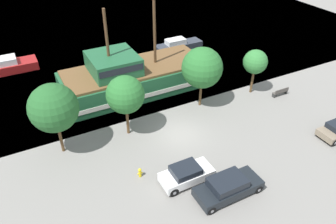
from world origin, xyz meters
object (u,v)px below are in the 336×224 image
at_px(moored_boat_outer, 10,66).
at_px(pirate_ship, 134,76).
at_px(bench_promenade_east, 281,92).
at_px(parked_car_curb_mid, 228,187).
at_px(parked_car_curb_front, 186,174).
at_px(moored_boat_dockside, 178,45).
at_px(fire_hydrant, 140,172).

bearing_deg(moored_boat_outer, pirate_ship, -43.82).
bearing_deg(bench_promenade_east, pirate_ship, 147.71).
bearing_deg(pirate_ship, bench_promenade_east, -32.29).
bearing_deg(parked_car_curb_mid, moored_boat_outer, 112.63).
height_order(pirate_ship, parked_car_curb_front, pirate_ship).
xyz_separation_m(moored_boat_dockside, moored_boat_outer, (-20.26, 3.75, 0.06)).
bearing_deg(moored_boat_outer, moored_boat_dockside, -10.50).
relative_size(parked_car_curb_mid, bench_promenade_east, 2.71).
relative_size(pirate_ship, parked_car_curb_front, 4.25).
distance_m(moored_boat_dockside, moored_boat_outer, 20.60).
bearing_deg(fire_hydrant, moored_boat_dockside, 54.11).
relative_size(parked_car_curb_front, fire_hydrant, 5.07).
xyz_separation_m(moored_boat_dockside, parked_car_curb_front, (-10.91, -20.94, 0.12)).
relative_size(moored_boat_dockside, bench_promenade_east, 3.56).
distance_m(moored_boat_outer, fire_hydrant, 23.61).
relative_size(moored_boat_outer, parked_car_curb_mid, 1.20).
xyz_separation_m(pirate_ship, parked_car_curb_front, (-1.84, -13.95, -0.91)).
height_order(parked_car_curb_mid, bench_promenade_east, parked_car_curb_mid).
xyz_separation_m(fire_hydrant, bench_promenade_east, (17.41, 3.86, 0.03)).
xyz_separation_m(moored_boat_dockside, bench_promenade_east, (3.72, -15.06, -0.16)).
bearing_deg(parked_car_curb_front, moored_boat_dockside, 62.48).
bearing_deg(parked_car_curb_front, bench_promenade_east, 21.88).
relative_size(moored_boat_dockside, parked_car_curb_front, 1.63).
relative_size(moored_boat_dockside, parked_car_curb_mid, 1.31).
relative_size(moored_boat_outer, parked_car_curb_front, 1.49).
height_order(moored_boat_dockside, parked_car_curb_front, moored_boat_dockside).
distance_m(moored_boat_outer, parked_car_curb_front, 26.40).
bearing_deg(bench_promenade_east, fire_hydrant, -167.50).
height_order(pirate_ship, bench_promenade_east, pirate_ship).
height_order(parked_car_curb_mid, fire_hydrant, parked_car_curb_mid).
bearing_deg(parked_car_curb_mid, parked_car_curb_front, 129.20).
height_order(moored_boat_dockside, fire_hydrant, moored_boat_dockside).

